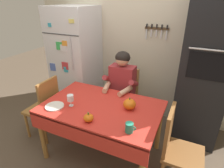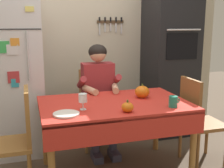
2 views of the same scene
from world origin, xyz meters
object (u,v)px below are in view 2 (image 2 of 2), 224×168
at_px(wall_oven, 170,56).
at_px(wine_glass, 83,98).
at_px(chair_behind_person, 95,104).
at_px(serving_tray, 66,114).
at_px(coffee_mug, 173,102).
at_px(pumpkin_medium, 127,107).
at_px(pumpkin_large, 142,92).
at_px(seated_person, 99,89).
at_px(dining_table, 115,111).
at_px(refrigerator, 12,75).
at_px(chair_right_side, 198,118).
at_px(chair_left_side, 17,136).

relative_size(wall_oven, wine_glass, 14.62).
xyz_separation_m(chair_behind_person, serving_tray, (-0.49, -1.03, 0.24)).
height_order(coffee_mug, wine_glass, wine_glass).
bearing_deg(pumpkin_medium, chair_behind_person, 91.03).
bearing_deg(pumpkin_large, pumpkin_medium, -126.68).
height_order(seated_person, pumpkin_medium, seated_person).
xyz_separation_m(wall_oven, dining_table, (-1.05, -0.92, -0.39)).
height_order(wall_oven, seated_person, wall_oven).
height_order(refrigerator, dining_table, refrigerator).
bearing_deg(coffee_mug, chair_behind_person, 113.32).
height_order(refrigerator, coffee_mug, refrigerator).
xyz_separation_m(chair_behind_person, chair_right_side, (0.90, -0.82, 0.00)).
height_order(chair_right_side, coffee_mug, chair_right_side).
bearing_deg(pumpkin_medium, refrigerator, 129.22).
bearing_deg(seated_person, dining_table, -89.80).
bearing_deg(wall_oven, pumpkin_large, -131.69).
height_order(refrigerator, pumpkin_large, refrigerator).
xyz_separation_m(dining_table, wine_glass, (-0.33, -0.13, 0.18)).
distance_m(chair_right_side, pumpkin_medium, 0.97).
height_order(refrigerator, chair_right_side, refrigerator).
bearing_deg(wine_glass, wall_oven, 37.29).
xyz_separation_m(refrigerator, seated_person, (0.95, -0.28, -0.16)).
distance_m(chair_behind_person, pumpkin_large, 0.81).
bearing_deg(wall_oven, refrigerator, -178.86).
xyz_separation_m(chair_left_side, serving_tray, (0.41, -0.23, 0.24)).
distance_m(wall_oven, chair_behind_person, 1.19).
bearing_deg(refrigerator, serving_tray, -67.77).
bearing_deg(dining_table, coffee_mug, -31.49).
xyz_separation_m(coffee_mug, pumpkin_medium, (-0.44, -0.02, -0.01)).
relative_size(dining_table, chair_right_side, 1.51).
height_order(wall_oven, coffee_mug, wall_oven).
bearing_deg(chair_behind_person, coffee_mug, -66.68).
distance_m(chair_right_side, chair_left_side, 1.80).
relative_size(wine_glass, pumpkin_large, 0.98).
height_order(chair_left_side, pumpkin_medium, chair_left_side).
bearing_deg(chair_left_side, wine_glass, -12.93).
height_order(chair_behind_person, seated_person, seated_person).
relative_size(chair_left_side, pumpkin_large, 6.34).
distance_m(chair_behind_person, coffee_mug, 1.20).
xyz_separation_m(seated_person, pumpkin_medium, (0.02, -0.91, 0.05)).
bearing_deg(dining_table, chair_behind_person, 90.15).
relative_size(wall_oven, pumpkin_large, 14.32).
distance_m(refrigerator, pumpkin_medium, 1.53).
xyz_separation_m(dining_table, chair_right_side, (0.90, -0.02, -0.14)).
xyz_separation_m(wine_glass, serving_tray, (-0.16, -0.10, -0.09)).
bearing_deg(pumpkin_large, wall_oven, 48.31).
bearing_deg(seated_person, pumpkin_large, -57.23).
xyz_separation_m(wall_oven, serving_tray, (-1.54, -1.16, -0.30)).
distance_m(coffee_mug, wine_glass, 0.81).
height_order(coffee_mug, pumpkin_medium, pumpkin_medium).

